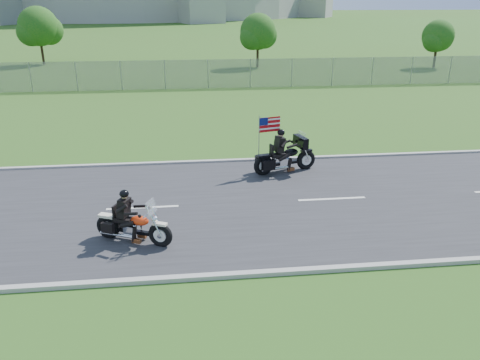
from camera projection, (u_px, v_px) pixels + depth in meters
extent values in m
plane|color=#335119|center=(207.00, 206.00, 14.63)|extent=(420.00, 420.00, 0.00)
cube|color=#28282B|center=(207.00, 205.00, 14.62)|extent=(120.00, 8.00, 0.04)
cube|color=#9E9B93|center=(203.00, 162.00, 18.35)|extent=(120.00, 0.18, 0.12)
cube|color=#9E9B93|center=(216.00, 276.00, 10.87)|extent=(120.00, 0.18, 0.12)
cube|color=gray|center=(121.00, 76.00, 32.23)|extent=(60.00, 0.03, 2.00)
cylinder|color=#382316|center=(258.00, 53.00, 42.52)|extent=(0.22, 0.22, 2.52)
sphere|color=#154F16|center=(258.00, 31.00, 41.82)|extent=(3.20, 3.20, 3.20)
sphere|color=#154F16|center=(264.00, 35.00, 42.47)|extent=(2.40, 2.40, 2.40)
sphere|color=#154F16|center=(252.00, 37.00, 41.56)|extent=(2.24, 2.24, 2.24)
cylinder|color=#382316|center=(42.00, 50.00, 44.09)|extent=(0.22, 0.22, 2.80)
sphere|color=#154F16|center=(38.00, 26.00, 43.32)|extent=(3.60, 3.60, 3.60)
sphere|color=#154F16|center=(49.00, 30.00, 44.04)|extent=(2.70, 2.70, 2.70)
sphere|color=#154F16|center=(31.00, 32.00, 43.02)|extent=(2.52, 2.52, 2.52)
cylinder|color=#382316|center=(435.00, 55.00, 42.38)|extent=(0.22, 0.22, 2.24)
sphere|color=#154F16|center=(438.00, 36.00, 41.76)|extent=(2.80, 2.80, 2.80)
sphere|color=#154F16|center=(441.00, 39.00, 42.32)|extent=(2.10, 2.10, 2.10)
sphere|color=#154F16|center=(434.00, 41.00, 41.53)|extent=(1.96, 1.96, 1.96)
torus|color=black|center=(160.00, 235.00, 12.12)|extent=(0.68, 0.42, 0.68)
torus|color=black|center=(108.00, 227.00, 12.54)|extent=(0.68, 0.42, 0.68)
ellipsoid|color=red|center=(140.00, 221.00, 12.15)|extent=(0.59, 0.47, 0.26)
cube|color=black|center=(124.00, 219.00, 12.30)|extent=(0.57, 0.45, 0.11)
cube|color=black|center=(124.00, 207.00, 12.16)|extent=(0.35, 0.42, 0.50)
sphere|color=black|center=(124.00, 194.00, 12.00)|extent=(0.32, 0.32, 0.25)
cube|color=silver|center=(151.00, 207.00, 11.89)|extent=(0.20, 0.40, 0.37)
torus|color=black|center=(306.00, 160.00, 17.56)|extent=(0.78, 0.38, 0.76)
torus|color=black|center=(263.00, 165.00, 16.96)|extent=(0.78, 0.38, 0.76)
ellipsoid|color=black|center=(291.00, 152.00, 17.20)|extent=(0.64, 0.47, 0.29)
cube|color=black|center=(278.00, 155.00, 17.03)|extent=(0.63, 0.44, 0.12)
cube|color=black|center=(279.00, 144.00, 16.90)|extent=(0.34, 0.46, 0.56)
sphere|color=black|center=(281.00, 132.00, 16.76)|extent=(0.34, 0.34, 0.28)
cube|color=black|center=(301.00, 142.00, 17.20)|extent=(0.43, 0.85, 0.41)
cube|color=#B70C11|center=(270.00, 125.00, 16.71)|extent=(0.80, 0.23, 0.53)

